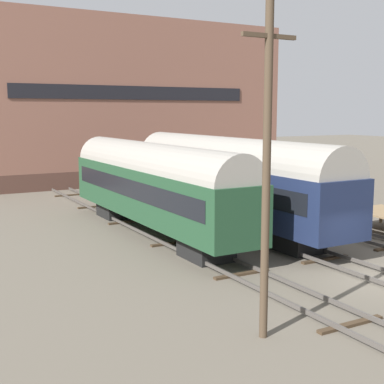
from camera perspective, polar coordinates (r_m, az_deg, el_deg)
ground_plane at (r=22.97m, az=19.14°, el=-8.69°), size 200.00×200.00×0.00m
track_left at (r=19.91m, az=10.30°, el=-10.59°), size 2.60×60.00×0.26m
track_middle at (r=22.93m, az=19.16°, el=-8.35°), size 2.60×60.00×0.26m
train_car_green at (r=28.86m, az=-4.18°, el=1.02°), size 2.87×17.30×4.99m
train_car_navy at (r=30.57m, az=3.95°, el=1.63°), size 3.14×18.39×5.21m
utility_pole at (r=15.29m, az=7.96°, el=2.73°), size 1.80×0.24×9.86m
warehouse_building at (r=53.84m, az=-8.29°, el=9.45°), size 31.71×11.05×15.08m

